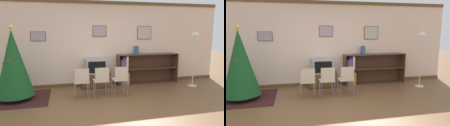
% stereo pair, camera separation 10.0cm
% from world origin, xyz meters
% --- Properties ---
extents(ground_plane, '(24.00, 24.00, 0.00)m').
position_xyz_m(ground_plane, '(0.00, 0.00, 0.00)').
color(ground_plane, brown).
extents(wall_back, '(8.70, 0.11, 2.70)m').
position_xyz_m(wall_back, '(0.00, 2.55, 1.35)').
color(wall_back, beige).
rests_on(wall_back, ground_plane).
extents(area_rug, '(1.68, 1.47, 0.01)m').
position_xyz_m(area_rug, '(-2.30, 1.60, 0.00)').
color(area_rug, '#381919').
rests_on(area_rug, ground_plane).
extents(christmas_tree, '(0.94, 0.94, 1.91)m').
position_xyz_m(christmas_tree, '(-2.30, 1.60, 0.95)').
color(christmas_tree, maroon).
rests_on(christmas_tree, area_rug).
extents(tv_console, '(0.91, 0.48, 0.46)m').
position_xyz_m(tv_console, '(-0.09, 2.24, 0.23)').
color(tv_console, '#412A1A').
rests_on(tv_console, ground_plane).
extents(television, '(0.65, 0.47, 0.45)m').
position_xyz_m(television, '(-0.09, 2.23, 0.68)').
color(television, '#9E9E99').
rests_on(television, tv_console).
extents(folding_chair_left, '(0.40, 0.40, 0.82)m').
position_xyz_m(folding_chair_left, '(-0.62, 1.27, 0.47)').
color(folding_chair_left, beige).
rests_on(folding_chair_left, ground_plane).
extents(folding_chair_center, '(0.40, 0.40, 0.82)m').
position_xyz_m(folding_chair_center, '(-0.09, 1.27, 0.47)').
color(folding_chair_center, beige).
rests_on(folding_chair_center, ground_plane).
extents(folding_chair_right, '(0.40, 0.40, 0.82)m').
position_xyz_m(folding_chair_right, '(0.44, 1.27, 0.47)').
color(folding_chair_right, beige).
rests_on(folding_chair_right, ground_plane).
extents(bookshelf, '(2.10, 0.36, 1.00)m').
position_xyz_m(bookshelf, '(1.37, 2.33, 0.48)').
color(bookshelf, brown).
rests_on(bookshelf, ground_plane).
extents(vase, '(0.15, 0.15, 0.27)m').
position_xyz_m(vase, '(1.29, 2.36, 1.14)').
color(vase, '#335684').
rests_on(vase, bookshelf).
extents(standing_lamp, '(0.28, 0.28, 1.76)m').
position_xyz_m(standing_lamp, '(2.96, 1.61, 1.35)').
color(standing_lamp, silver).
rests_on(standing_lamp, ground_plane).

